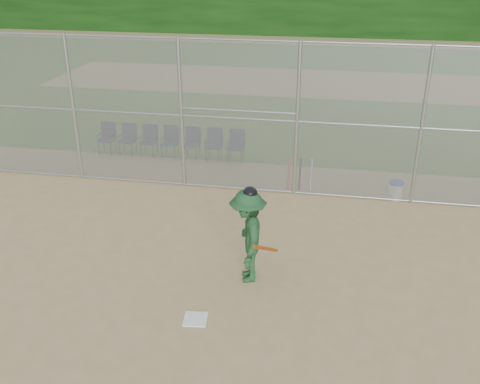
% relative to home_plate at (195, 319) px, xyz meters
% --- Properties ---
extents(ground, '(100.00, 100.00, 0.00)m').
position_rel_home_plate_xyz_m(ground, '(0.24, 0.59, -0.01)').
color(ground, tan).
rests_on(ground, ground).
extents(grass_strip, '(100.00, 100.00, 0.00)m').
position_rel_home_plate_xyz_m(grass_strip, '(0.24, 18.59, -0.00)').
color(grass_strip, '#2E5F1C').
rests_on(grass_strip, ground).
extents(dirt_patch_far, '(24.00, 24.00, 0.00)m').
position_rel_home_plate_xyz_m(dirt_patch_far, '(0.24, 18.59, -0.00)').
color(dirt_patch_far, tan).
rests_on(dirt_patch_far, ground).
extents(backstop_fence, '(16.09, 0.09, 4.00)m').
position_rel_home_plate_xyz_m(backstop_fence, '(0.24, 5.59, 2.06)').
color(backstop_fence, gray).
rests_on(backstop_fence, ground).
extents(home_plate, '(0.46, 0.46, 0.02)m').
position_rel_home_plate_xyz_m(home_plate, '(0.00, 0.00, 0.00)').
color(home_plate, white).
rests_on(home_plate, ground).
extents(batter_at_plate, '(1.08, 1.43, 1.98)m').
position_rel_home_plate_xyz_m(batter_at_plate, '(0.69, 1.45, 0.95)').
color(batter_at_plate, '#1E4B27').
rests_on(batter_at_plate, ground).
extents(water_cooler, '(0.37, 0.37, 0.47)m').
position_rel_home_plate_xyz_m(water_cooler, '(3.86, 5.77, 0.23)').
color(water_cooler, white).
rests_on(water_cooler, ground).
extents(spare_bats, '(0.66, 0.38, 0.83)m').
position_rel_home_plate_xyz_m(spare_bats, '(1.35, 6.01, 0.40)').
color(spare_bats, '#D84C14').
rests_on(spare_bats, ground).
extents(chair_0, '(0.54, 0.52, 0.96)m').
position_rel_home_plate_xyz_m(chair_0, '(-4.87, 7.65, 0.47)').
color(chair_0, '#0F1637').
rests_on(chair_0, ground).
extents(chair_1, '(0.54, 0.52, 0.96)m').
position_rel_home_plate_xyz_m(chair_1, '(-4.18, 7.65, 0.47)').
color(chair_1, '#0F1637').
rests_on(chair_1, ground).
extents(chair_2, '(0.54, 0.52, 0.96)m').
position_rel_home_plate_xyz_m(chair_2, '(-3.48, 7.65, 0.47)').
color(chair_2, '#0F1637').
rests_on(chair_2, ground).
extents(chair_3, '(0.54, 0.52, 0.96)m').
position_rel_home_plate_xyz_m(chair_3, '(-2.79, 7.65, 0.47)').
color(chair_3, '#0F1637').
rests_on(chair_3, ground).
extents(chair_4, '(0.54, 0.52, 0.96)m').
position_rel_home_plate_xyz_m(chair_4, '(-2.10, 7.65, 0.47)').
color(chair_4, '#0F1637').
rests_on(chair_4, ground).
extents(chair_5, '(0.54, 0.52, 0.96)m').
position_rel_home_plate_xyz_m(chair_5, '(-1.40, 7.65, 0.47)').
color(chair_5, '#0F1637').
rests_on(chair_5, ground).
extents(chair_6, '(0.54, 0.52, 0.96)m').
position_rel_home_plate_xyz_m(chair_6, '(-0.71, 7.65, 0.47)').
color(chair_6, '#0F1637').
rests_on(chair_6, ground).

